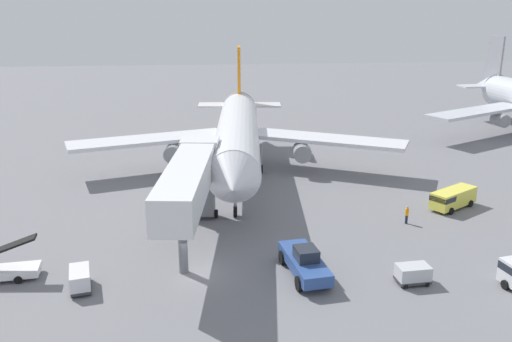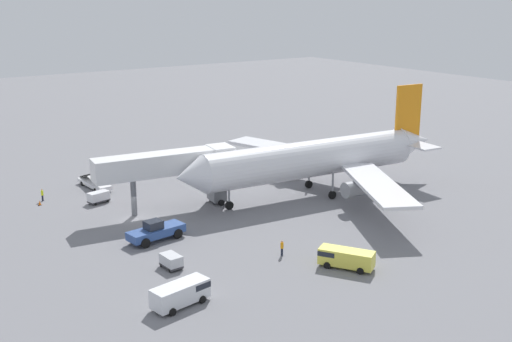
% 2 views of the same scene
% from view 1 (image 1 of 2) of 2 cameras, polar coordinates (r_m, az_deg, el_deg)
% --- Properties ---
extents(ground_plane, '(300.00, 300.00, 0.00)m').
position_cam_1_polar(ground_plane, '(41.79, -6.27, -10.74)').
color(ground_plane, slate).
extents(airplane_at_gate, '(40.27, 40.63, 13.90)m').
position_cam_1_polar(airplane_at_gate, '(63.40, -1.96, 3.97)').
color(airplane_at_gate, silver).
rests_on(airplane_at_gate, ground).
extents(jet_bridge, '(5.45, 18.08, 7.56)m').
position_cam_1_polar(jet_bridge, '(44.92, -6.84, -0.86)').
color(jet_bridge, silver).
rests_on(jet_bridge, ground).
extents(pushback_tug, '(3.19, 6.75, 2.36)m').
position_cam_1_polar(pushback_tug, '(41.07, 5.14, -9.52)').
color(pushback_tug, '#2D4C8E').
rests_on(pushback_tug, ground).
extents(service_van_near_left, '(5.61, 4.45, 1.91)m').
position_cam_1_polar(service_van_near_left, '(57.23, 19.94, -2.66)').
color(service_van_near_left, '#E5DB4C').
rests_on(service_van_near_left, ground).
extents(baggage_cart_far_left, '(1.90, 2.92, 1.49)m').
position_cam_1_polar(baggage_cart_far_left, '(41.14, -18.02, -10.71)').
color(baggage_cart_far_left, '#38383D').
rests_on(baggage_cart_far_left, ground).
extents(baggage_cart_near_right, '(2.44, 1.62, 1.40)m').
position_cam_1_polar(baggage_cart_near_right, '(41.57, 16.16, -10.31)').
color(baggage_cart_near_right, '#38383D').
rests_on(baggage_cart_near_right, ground).
extents(ground_crew_worker_foreground, '(0.37, 0.37, 1.72)m').
position_cam_1_polar(ground_crew_worker_foreground, '(52.08, 15.57, -4.41)').
color(ground_crew_worker_foreground, '#1E2333').
rests_on(ground_crew_worker_foreground, ground).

